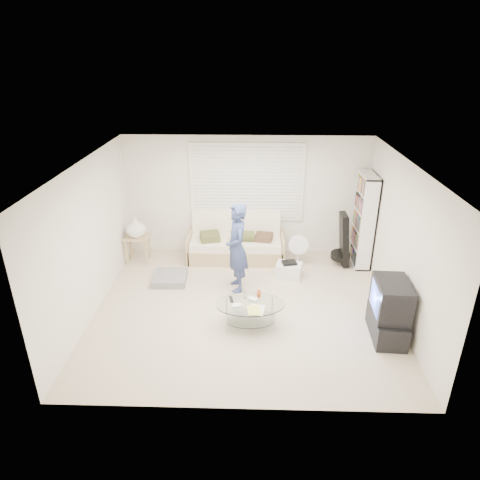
{
  "coord_description": "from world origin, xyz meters",
  "views": [
    {
      "loc": [
        0.12,
        -6.19,
        4.08
      ],
      "look_at": [
        -0.08,
        0.3,
        1.13
      ],
      "focal_mm": 32.0,
      "sensor_mm": 36.0,
      "label": 1
    }
  ],
  "objects_px": {
    "futon_sofa": "(236,244)",
    "tv_unit": "(389,311)",
    "bookshelf": "(363,220)",
    "coffee_table": "(250,308)"
  },
  "relations": [
    {
      "from": "futon_sofa",
      "to": "tv_unit",
      "type": "height_order",
      "value": "futon_sofa"
    },
    {
      "from": "futon_sofa",
      "to": "tv_unit",
      "type": "distance_m",
      "value": 3.54
    },
    {
      "from": "bookshelf",
      "to": "coffee_table",
      "type": "height_order",
      "value": "bookshelf"
    },
    {
      "from": "futon_sofa",
      "to": "tv_unit",
      "type": "relative_size",
      "value": 2.11
    },
    {
      "from": "bookshelf",
      "to": "tv_unit",
      "type": "relative_size",
      "value": 1.99
    },
    {
      "from": "futon_sofa",
      "to": "tv_unit",
      "type": "xyz_separation_m",
      "value": [
        2.41,
        -2.58,
        0.14
      ]
    },
    {
      "from": "tv_unit",
      "to": "coffee_table",
      "type": "relative_size",
      "value": 0.84
    },
    {
      "from": "bookshelf",
      "to": "coffee_table",
      "type": "xyz_separation_m",
      "value": [
        -2.22,
        -2.26,
        -0.61
      ]
    },
    {
      "from": "tv_unit",
      "to": "futon_sofa",
      "type": "bearing_deg",
      "value": 133.01
    },
    {
      "from": "bookshelf",
      "to": "tv_unit",
      "type": "height_order",
      "value": "bookshelf"
    }
  ]
}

